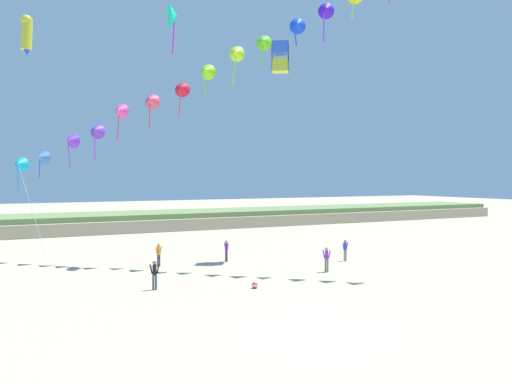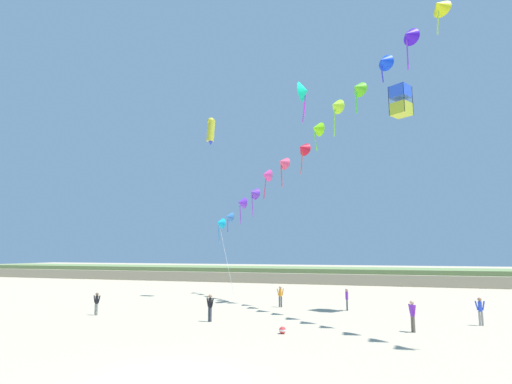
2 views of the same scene
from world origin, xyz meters
name	(u,v)px [view 2 (image 2 of 2)]	position (x,y,z in m)	size (l,w,h in m)	color
ground_plane	(167,383)	(0.00, 0.00, 0.00)	(240.00, 240.00, 0.00)	tan
dune_ridge	(331,275)	(0.00, 46.09, 0.98)	(120.00, 10.67, 1.97)	tan
person_near_left	(210,306)	(-3.33, 11.00, 0.94)	(0.57, 0.23, 1.63)	#474C56
person_near_right	(480,309)	(12.27, 14.41, 0.92)	(0.56, 0.22, 1.60)	gray
person_mid_center	(347,298)	(4.35, 18.30, 0.91)	(0.21, 0.55, 1.57)	#474C56
person_far_left	(412,314)	(8.35, 11.22, 0.96)	(0.40, 0.52, 1.65)	#726656
person_far_right	(280,295)	(-0.73, 18.57, 0.93)	(0.56, 0.25, 1.61)	#474C56
person_far_center	(97,302)	(-11.72, 11.06, 0.86)	(0.52, 0.20, 1.49)	gray
kite_banner_string	(326,119)	(3.37, 16.93, 14.20)	(26.41, 20.05, 22.44)	#11ACDF
large_kite_low_lead	(401,101)	(8.80, 18.05, 15.42)	(1.75, 1.75, 2.27)	#B3C22F
large_kite_mid_trail	(211,130)	(-8.74, 22.86, 16.22)	(1.12, 1.08, 2.80)	gold
large_kite_high_solo	(304,91)	(1.09, 20.49, 18.10)	(0.99, 1.89, 3.76)	#13F1AB
beach_ball	(282,330)	(1.77, 8.79, 0.18)	(0.36, 0.36, 0.36)	red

